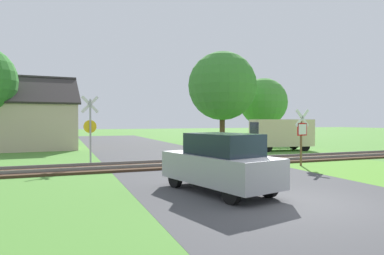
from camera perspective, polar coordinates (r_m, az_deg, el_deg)
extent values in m
plane|color=#4C8433|center=(9.47, 18.30, -12.12)|extent=(160.00, 160.00, 0.00)
cube|color=#424244|center=(11.05, 11.63, -10.14)|extent=(7.84, 80.00, 0.01)
cube|color=#422D1E|center=(16.78, -0.38, -6.06)|extent=(60.00, 2.60, 0.10)
cube|color=slate|center=(17.43, -1.21, -5.43)|extent=(60.00, 0.08, 0.12)
cube|color=slate|center=(16.10, 0.52, -5.98)|extent=(60.00, 0.08, 0.12)
cylinder|color=brown|center=(17.13, 17.71, -2.04)|extent=(0.10, 0.10, 2.44)
cube|color=red|center=(17.07, 17.88, -0.28)|extent=(0.60, 0.11, 0.60)
cube|color=white|center=(17.05, 17.93, -0.28)|extent=(0.49, 0.08, 0.49)
cube|color=white|center=(17.06, 17.89, 1.54)|extent=(0.87, 0.14, 0.88)
cube|color=white|center=(17.06, 17.89, 1.54)|extent=(0.87, 0.14, 0.88)
cylinder|color=#9E9EA5|center=(17.59, -16.58, -0.69)|extent=(0.09, 0.09, 3.21)
cube|color=white|center=(17.66, -16.65, 3.72)|extent=(0.87, 0.18, 0.88)
cube|color=white|center=(17.66, -16.65, 3.72)|extent=(0.87, 0.18, 0.88)
cylinder|color=yellow|center=(17.65, -16.63, 0.16)|extent=(0.64, 0.14, 0.64)
cube|color=#C6B293|center=(28.84, -26.92, 0.19)|extent=(8.28, 6.69, 3.46)
cube|color=#332D2D|center=(27.39, -27.09, 5.84)|extent=(8.50, 4.03, 2.30)
cube|color=#332D2D|center=(30.46, -26.86, 5.35)|extent=(8.50, 4.03, 2.30)
cube|color=brown|center=(28.94, -22.66, 5.95)|extent=(0.53, 0.53, 1.10)
cylinder|color=#513823|center=(36.08, 11.81, -0.52)|extent=(0.41, 0.41, 2.22)
sphere|color=#478E38|center=(36.11, 11.83, 4.17)|extent=(4.92, 4.92, 4.92)
cylinder|color=#513823|center=(30.48, 5.07, -0.12)|extent=(0.47, 0.47, 2.95)
sphere|color=#3D8433|center=(30.63, 5.08, 6.92)|extent=(6.07, 6.07, 6.07)
cube|color=beige|center=(25.37, 14.66, -0.83)|extent=(4.43, 2.49, 1.90)
cube|color=beige|center=(24.37, 9.53, -2.07)|extent=(0.95, 1.89, 0.90)
cube|color=#19232D|center=(24.48, 10.33, -0.11)|extent=(0.27, 1.60, 0.85)
cube|color=navy|center=(26.23, 13.71, -1.49)|extent=(3.74, 0.56, 0.16)
cylinder|color=black|center=(25.51, 10.99, -2.94)|extent=(0.70, 0.28, 0.68)
cylinder|color=black|center=(24.09, 12.48, -3.19)|extent=(0.70, 0.28, 0.68)
cylinder|color=black|center=(26.78, 16.61, -2.77)|extent=(0.70, 0.28, 0.68)
cylinder|color=black|center=(25.43, 18.32, -2.99)|extent=(0.70, 0.28, 0.68)
cube|color=#99999E|center=(10.42, 4.48, -6.81)|extent=(2.56, 4.28, 0.84)
cube|color=#19232D|center=(10.19, 5.20, -2.81)|extent=(1.88, 2.47, 0.64)
cylinder|color=black|center=(11.96, 2.92, -7.80)|extent=(0.32, 0.63, 0.60)
cylinder|color=black|center=(11.17, -2.82, -8.44)|extent=(0.32, 0.63, 0.60)
cylinder|color=black|center=(9.99, 12.67, -9.63)|extent=(0.32, 0.63, 0.60)
cylinder|color=black|center=(9.02, 6.55, -10.78)|extent=(0.32, 0.63, 0.60)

